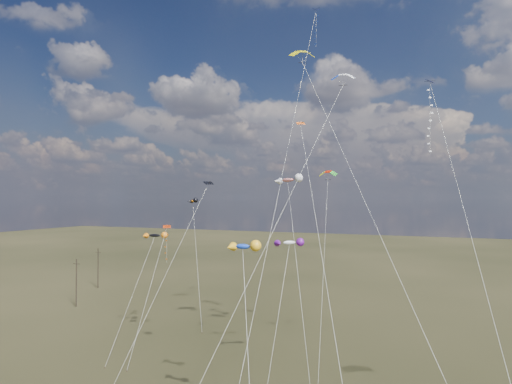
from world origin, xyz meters
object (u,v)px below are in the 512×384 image
at_px(utility_pole_near, 76,282).
at_px(novelty_black_orange, 154,236).
at_px(utility_pole_far, 98,268).
at_px(parafoil_yellow, 303,53).

relative_size(utility_pole_near, novelty_black_orange, 0.58).
bearing_deg(novelty_black_orange, utility_pole_far, 142.64).
relative_size(parafoil_yellow, novelty_black_orange, 2.53).
xyz_separation_m(utility_pole_far, novelty_black_orange, (30.27, -23.11, 9.27)).
distance_m(utility_pole_far, novelty_black_orange, 39.20).
distance_m(parafoil_yellow, novelty_black_orange, 29.72).
xyz_separation_m(utility_pole_near, parafoil_yellow, (43.29, -11.24, 30.18)).
xyz_separation_m(utility_pole_far, parafoil_yellow, (51.29, -25.24, 30.18)).
distance_m(utility_pole_near, novelty_black_orange, 25.79).
bearing_deg(parafoil_yellow, utility_pole_far, 153.80).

